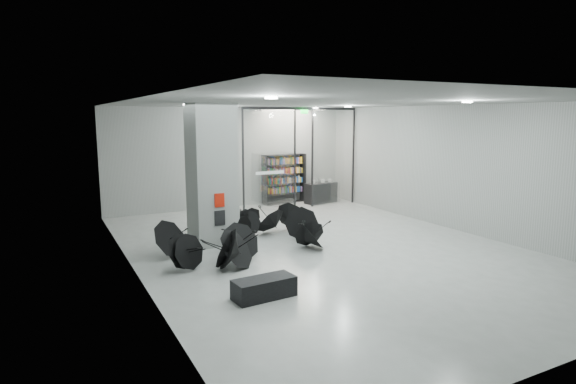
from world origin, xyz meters
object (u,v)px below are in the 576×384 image
bookshelf (284,179)px  shop_counter (321,193)px  bench (264,288)px  column (212,174)px  umbrella_cluster (247,240)px

bookshelf → shop_counter: (1.40, -0.69, -0.61)m
bench → shop_counter: shop_counter is taller
column → bench: bearing=-95.9°
column → bookshelf: size_ratio=1.93×
shop_counter → column: bearing=-159.4°
bench → bookshelf: (5.23, 9.31, 0.83)m
bookshelf → shop_counter: 1.68m
bench → shop_counter: bearing=48.2°
bench → bookshelf: size_ratio=0.61×
column → shop_counter: 7.55m
bench → bookshelf: 10.72m
bench → umbrella_cluster: 3.47m
shop_counter → umbrella_cluster: (-5.63, -5.31, -0.12)m
bookshelf → column: bearing=-144.6°
umbrella_cluster → shop_counter: bearing=43.3°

